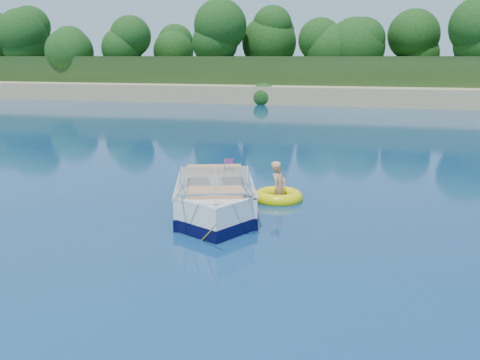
{
  "coord_description": "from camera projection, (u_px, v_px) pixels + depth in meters",
  "views": [
    {
      "loc": [
        4.01,
        -10.08,
        4.05
      ],
      "look_at": [
        0.43,
        3.16,
        0.85
      ],
      "focal_mm": 40.0,
      "sensor_mm": 36.0,
      "label": 1
    }
  ],
  "objects": [
    {
      "name": "ground",
      "position": [
        182.0,
        250.0,
        11.41
      ],
      "size": [
        160.0,
        160.0,
        0.0
      ],
      "primitive_type": "plane",
      "color": "#0B1F4F",
      "rests_on": "ground"
    },
    {
      "name": "shoreline",
      "position": [
        356.0,
        79.0,
        71.14
      ],
      "size": [
        170.0,
        59.0,
        6.0
      ],
      "color": "tan",
      "rests_on": "ground"
    },
    {
      "name": "treeline",
      "position": [
        344.0,
        39.0,
        48.7
      ],
      "size": [
        150.0,
        7.12,
        8.19
      ],
      "color": "black",
      "rests_on": "ground"
    },
    {
      "name": "motorboat",
      "position": [
        215.0,
        200.0,
        13.94
      ],
      "size": [
        3.06,
        5.39,
        1.86
      ],
      "rotation": [
        0.0,
        0.0,
        0.32
      ],
      "color": "white",
      "rests_on": "ground"
    },
    {
      "name": "tow_tube",
      "position": [
        278.0,
        197.0,
        15.34
      ],
      "size": [
        1.43,
        1.43,
        0.38
      ],
      "rotation": [
        0.0,
        0.0,
        0.01
      ],
      "color": "#FFEB07",
      "rests_on": "ground"
    },
    {
      "name": "boy",
      "position": [
        279.0,
        200.0,
        15.38
      ],
      "size": [
        0.58,
        0.94,
        1.72
      ],
      "primitive_type": "imported",
      "rotation": [
        0.0,
        -0.17,
        1.34
      ],
      "color": "tan",
      "rests_on": "ground"
    }
  ]
}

